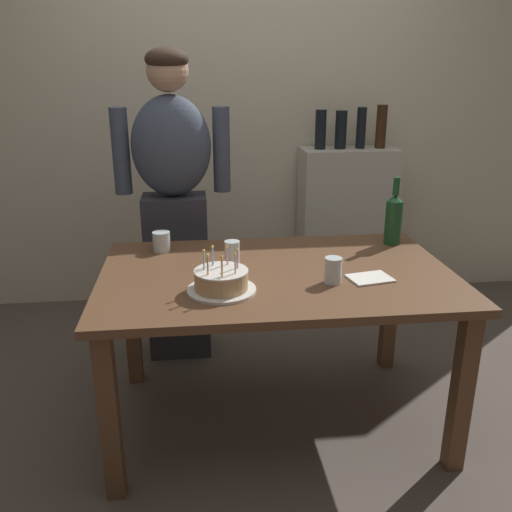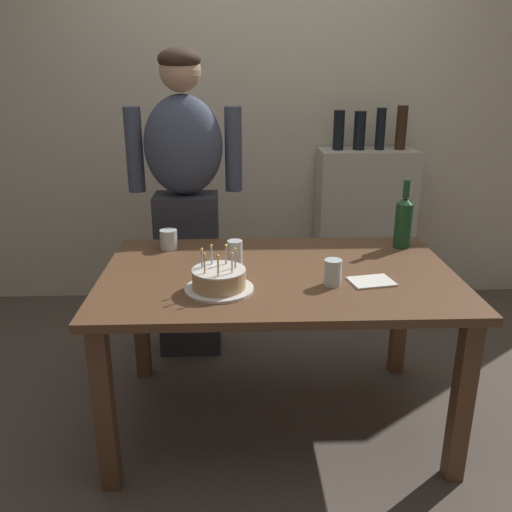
{
  "view_description": "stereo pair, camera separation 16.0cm",
  "coord_description": "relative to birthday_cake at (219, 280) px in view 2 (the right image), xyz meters",
  "views": [
    {
      "loc": [
        -0.34,
        -2.14,
        1.57
      ],
      "look_at": [
        -0.1,
        -0.08,
        0.84
      ],
      "focal_mm": 38.03,
      "sensor_mm": 36.0,
      "label": 1
    },
    {
      "loc": [
        -0.18,
        -2.15,
        1.57
      ],
      "look_at": [
        -0.1,
        -0.08,
        0.84
      ],
      "focal_mm": 38.03,
      "sensor_mm": 36.0,
      "label": 2
    }
  ],
  "objects": [
    {
      "name": "ground_plane",
      "position": [
        0.25,
        0.19,
        -0.78
      ],
      "size": [
        10.0,
        10.0,
        0.0
      ],
      "primitive_type": "plane",
      "color": "#564C44"
    },
    {
      "name": "back_wall",
      "position": [
        0.25,
        1.74,
        0.52
      ],
      "size": [
        5.2,
        0.1,
        2.6
      ],
      "primitive_type": "cube",
      "color": "beige",
      "rests_on": "ground_plane"
    },
    {
      "name": "dining_table",
      "position": [
        0.25,
        0.19,
        -0.14
      ],
      "size": [
        1.5,
        0.96,
        0.74
      ],
      "color": "brown",
      "rests_on": "ground_plane"
    },
    {
      "name": "birthday_cake",
      "position": [
        0.0,
        0.0,
        0.0
      ],
      "size": [
        0.27,
        0.27,
        0.17
      ],
      "color": "white",
      "rests_on": "dining_table"
    },
    {
      "name": "water_glass_near",
      "position": [
        0.45,
        0.04,
        0.01
      ],
      "size": [
        0.07,
        0.07,
        0.11
      ],
      "primitive_type": "cylinder",
      "color": "silver",
      "rests_on": "dining_table"
    },
    {
      "name": "water_glass_far",
      "position": [
        -0.25,
        0.52,
        0.0
      ],
      "size": [
        0.08,
        0.08,
        0.09
      ],
      "primitive_type": "cylinder",
      "color": "silver",
      "rests_on": "dining_table"
    },
    {
      "name": "water_glass_side",
      "position": [
        0.06,
        0.28,
        0.02
      ],
      "size": [
        0.07,
        0.07,
        0.11
      ],
      "primitive_type": "cylinder",
      "color": "silver",
      "rests_on": "dining_table"
    },
    {
      "name": "wine_bottle",
      "position": [
        0.87,
        0.51,
        0.09
      ],
      "size": [
        0.08,
        0.08,
        0.33
      ],
      "color": "#194723",
      "rests_on": "dining_table"
    },
    {
      "name": "napkin_stack",
      "position": [
        0.62,
        0.06,
        -0.04
      ],
      "size": [
        0.19,
        0.16,
        0.01
      ],
      "primitive_type": "cube",
      "rotation": [
        0.0,
        0.0,
        0.2
      ],
      "color": "white",
      "rests_on": "dining_table"
    },
    {
      "name": "person_man_bearded",
      "position": [
        -0.2,
        0.9,
        0.09
      ],
      "size": [
        0.61,
        0.27,
        1.66
      ],
      "rotation": [
        0.0,
        0.0,
        3.14
      ],
      "color": "#33333D",
      "rests_on": "ground_plane"
    },
    {
      "name": "shelf_cabinet",
      "position": [
        0.93,
        1.52,
        -0.23
      ],
      "size": [
        0.63,
        0.3,
        1.34
      ],
      "color": "beige",
      "rests_on": "ground_plane"
    }
  ]
}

